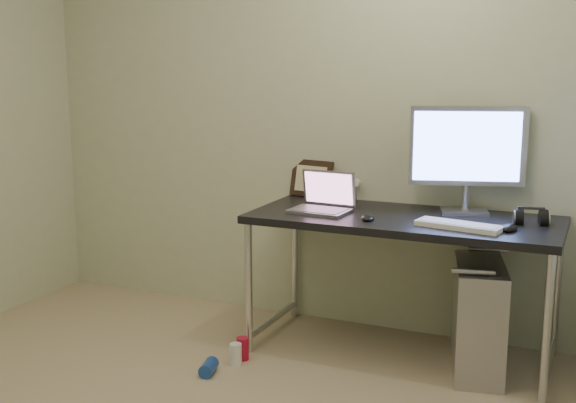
# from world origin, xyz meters

# --- Properties ---
(wall_back) EXTENTS (3.50, 0.02, 2.50)m
(wall_back) POSITION_xyz_m (0.00, 1.75, 1.25)
(wall_back) COLOR beige
(wall_back) RESTS_ON ground
(desk) EXTENTS (1.58, 0.69, 0.75)m
(desk) POSITION_xyz_m (0.69, 1.40, 0.67)
(desk) COLOR black
(desk) RESTS_ON ground
(tower_computer) EXTENTS (0.35, 0.57, 0.59)m
(tower_computer) POSITION_xyz_m (1.10, 1.35, 0.28)
(tower_computer) COLOR #B2B2B7
(tower_computer) RESTS_ON ground
(cable_a) EXTENTS (0.01, 0.16, 0.69)m
(cable_a) POSITION_xyz_m (1.05, 1.70, 0.40)
(cable_a) COLOR black
(cable_a) RESTS_ON ground
(cable_b) EXTENTS (0.02, 0.11, 0.71)m
(cable_b) POSITION_xyz_m (1.14, 1.68, 0.38)
(cable_b) COLOR black
(cable_b) RESTS_ON ground
(can_red) EXTENTS (0.09, 0.09, 0.12)m
(can_red) POSITION_xyz_m (-0.04, 0.99, 0.06)
(can_red) COLOR #BB1132
(can_red) RESTS_ON ground
(can_white) EXTENTS (0.08, 0.08, 0.11)m
(can_white) POSITION_xyz_m (-0.04, 0.91, 0.06)
(can_white) COLOR white
(can_white) RESTS_ON ground
(can_blue) EXTENTS (0.10, 0.14, 0.07)m
(can_blue) POSITION_xyz_m (-0.11, 0.76, 0.03)
(can_blue) COLOR #1B46AA
(can_blue) RESTS_ON ground
(laptop) EXTENTS (0.32, 0.27, 0.21)m
(laptop) POSITION_xyz_m (0.26, 1.36, 0.80)
(laptop) COLOR #A1A1A9
(laptop) RESTS_ON desk
(monitor) EXTENTS (0.58, 0.24, 0.56)m
(monitor) POSITION_xyz_m (0.96, 1.62, 1.08)
(monitor) COLOR #A1A1A9
(monitor) RESTS_ON desk
(keyboard) EXTENTS (0.43, 0.21, 0.02)m
(keyboard) POSITION_xyz_m (1.00, 1.25, 0.76)
(keyboard) COLOR white
(keyboard) RESTS_ON desk
(mouse_right) EXTENTS (0.09, 0.13, 0.04)m
(mouse_right) POSITION_xyz_m (1.23, 1.29, 0.77)
(mouse_right) COLOR black
(mouse_right) RESTS_ON desk
(mouse_left) EXTENTS (0.09, 0.12, 0.03)m
(mouse_left) POSITION_xyz_m (0.55, 1.24, 0.77)
(mouse_left) COLOR black
(mouse_left) RESTS_ON desk
(headphones) EXTENTS (0.18, 0.10, 0.11)m
(headphones) POSITION_xyz_m (1.31, 1.48, 0.78)
(headphones) COLOR black
(headphones) RESTS_ON desk
(picture_frame) EXTENTS (0.28, 0.13, 0.22)m
(picture_frame) POSITION_xyz_m (0.05, 1.73, 0.86)
(picture_frame) COLOR black
(picture_frame) RESTS_ON desk
(webcam) EXTENTS (0.04, 0.04, 0.13)m
(webcam) POSITION_xyz_m (0.33, 1.71, 0.84)
(webcam) COLOR silver
(webcam) RESTS_ON desk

